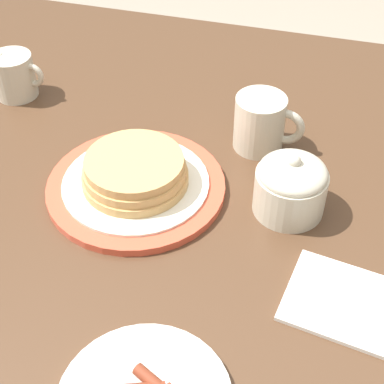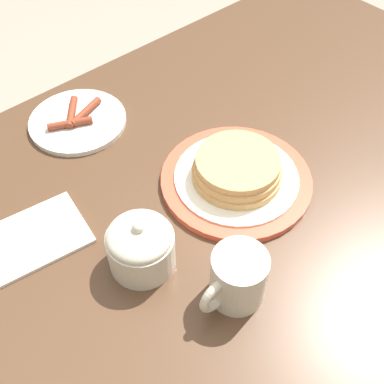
{
  "view_description": "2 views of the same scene",
  "coord_description": "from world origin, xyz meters",
  "px_view_note": "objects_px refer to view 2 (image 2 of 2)",
  "views": [
    {
      "loc": [
        0.19,
        -0.63,
        1.32
      ],
      "look_at": [
        0.03,
        -0.06,
        0.78
      ],
      "focal_mm": 55.0,
      "sensor_mm": 36.0,
      "label": 1
    },
    {
      "loc": [
        0.36,
        0.31,
        1.36
      ],
      "look_at": [
        0.03,
        -0.06,
        0.78
      ],
      "focal_mm": 45.0,
      "sensor_mm": 36.0,
      "label": 2
    }
  ],
  "objects_px": {
    "sugar_bowl": "(141,245)",
    "pancake_plate": "(237,174)",
    "coffee_mug": "(237,278)",
    "side_plate_bacon": "(78,120)",
    "napkin": "(29,240)"
  },
  "relations": [
    {
      "from": "pancake_plate",
      "to": "sugar_bowl",
      "type": "xyz_separation_m",
      "value": [
        0.22,
        0.02,
        0.02
      ]
    },
    {
      "from": "pancake_plate",
      "to": "coffee_mug",
      "type": "bearing_deg",
      "value": 44.76
    },
    {
      "from": "sugar_bowl",
      "to": "side_plate_bacon",
      "type": "bearing_deg",
      "value": -106.36
    },
    {
      "from": "side_plate_bacon",
      "to": "pancake_plate",
      "type": "bearing_deg",
      "value": 111.28
    },
    {
      "from": "coffee_mug",
      "to": "sugar_bowl",
      "type": "relative_size",
      "value": 1.1
    },
    {
      "from": "side_plate_bacon",
      "to": "napkin",
      "type": "bearing_deg",
      "value": 41.65
    },
    {
      "from": "coffee_mug",
      "to": "sugar_bowl",
      "type": "xyz_separation_m",
      "value": [
        0.06,
        -0.13,
        -0.0
      ]
    },
    {
      "from": "pancake_plate",
      "to": "napkin",
      "type": "relative_size",
      "value": 1.36
    },
    {
      "from": "sugar_bowl",
      "to": "pancake_plate",
      "type": "bearing_deg",
      "value": -174.42
    },
    {
      "from": "pancake_plate",
      "to": "coffee_mug",
      "type": "height_order",
      "value": "coffee_mug"
    },
    {
      "from": "pancake_plate",
      "to": "napkin",
      "type": "bearing_deg",
      "value": -20.99
    },
    {
      "from": "pancake_plate",
      "to": "side_plate_bacon",
      "type": "height_order",
      "value": "pancake_plate"
    },
    {
      "from": "sugar_bowl",
      "to": "napkin",
      "type": "xyz_separation_m",
      "value": [
        0.11,
        -0.15,
        -0.04
      ]
    },
    {
      "from": "sugar_bowl",
      "to": "napkin",
      "type": "height_order",
      "value": "sugar_bowl"
    },
    {
      "from": "side_plate_bacon",
      "to": "coffee_mug",
      "type": "relative_size",
      "value": 1.7
    }
  ]
}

